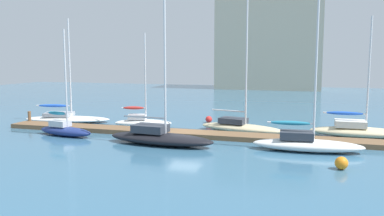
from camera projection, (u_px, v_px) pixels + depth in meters
name	position (u px, v px, depth m)	size (l,w,h in m)	color
ground_plane	(185.00, 136.00, 31.29)	(120.00, 120.00, 0.00)	#386684
dock_pier	(185.00, 134.00, 31.26)	(31.69, 2.14, 0.37)	brown
dock_piling_near_end	(30.00, 118.00, 36.45)	(0.28, 0.28, 1.27)	brown
sailboat_0	(66.00, 117.00, 38.12)	(8.71, 4.30, 9.88)	white
sailboat_1	(64.00, 129.00, 31.29)	(5.29, 2.29, 8.38)	navy
sailboat_2	(142.00, 121.00, 35.34)	(5.41, 2.77, 8.37)	white
sailboat_3	(159.00, 137.00, 28.07)	(8.14, 2.96, 10.37)	black
sailboat_4	(240.00, 126.00, 32.84)	(7.64, 3.70, 11.58)	beige
sailboat_5	(306.00, 142.00, 26.03)	(7.29, 2.36, 11.86)	white
sailboat_6	(359.00, 130.00, 30.69)	(7.65, 2.45, 9.33)	beige
mooring_buoy_orange	(341.00, 163.00, 21.73)	(0.73, 0.73, 0.73)	orange
mooring_buoy_red	(209.00, 119.00, 37.77)	(0.63, 0.63, 0.63)	red
harbor_building_distant	(270.00, 40.00, 80.24)	(20.62, 11.05, 19.79)	#BCB299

